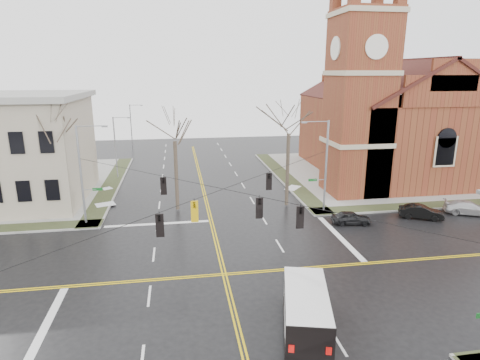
{
  "coord_description": "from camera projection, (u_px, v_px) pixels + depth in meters",
  "views": [
    {
      "loc": [
        -2.87,
        -25.03,
        13.61
      ],
      "look_at": [
        2.06,
        6.0,
        5.12
      ],
      "focal_mm": 30.0,
      "sensor_mm": 36.0,
      "label": 1
    }
  ],
  "objects": [
    {
      "name": "signal_pole_nw",
      "position": [
        83.0,
        172.0,
        35.81
      ],
      "size": [
        2.75,
        0.22,
        9.0
      ],
      "color": "gray",
      "rests_on": "ground"
    },
    {
      "name": "road_markings",
      "position": [
        224.0,
        274.0,
        27.85
      ],
      "size": [
        100.0,
        100.0,
        0.01
      ],
      "color": "gold",
      "rests_on": "ground"
    },
    {
      "name": "tree_nw_near",
      "position": [
        175.0,
        137.0,
        38.73
      ],
      "size": [
        4.0,
        4.0,
        10.43
      ],
      "color": "#372E23",
      "rests_on": "ground"
    },
    {
      "name": "ground",
      "position": [
        224.0,
        274.0,
        27.86
      ],
      "size": [
        120.0,
        120.0,
        0.0
      ],
      "primitive_type": "plane",
      "color": "black",
      "rests_on": "ground"
    },
    {
      "name": "streetlight_north_b",
      "position": [
        132.0,
        125.0,
        70.84
      ],
      "size": [
        2.3,
        0.2,
        8.0
      ],
      "color": "gray",
      "rests_on": "ground"
    },
    {
      "name": "tree_ne",
      "position": [
        289.0,
        129.0,
        39.92
      ],
      "size": [
        4.0,
        4.0,
        11.23
      ],
      "color": "#372E23",
      "rests_on": "ground"
    },
    {
      "name": "streetlight_north_a",
      "position": [
        116.0,
        145.0,
        51.77
      ],
      "size": [
        2.3,
        0.2,
        8.0
      ],
      "color": "gray",
      "rests_on": "ground"
    },
    {
      "name": "traffic_signals",
      "position": [
        225.0,
        203.0,
        25.8
      ],
      "size": [
        8.21,
        8.26,
        1.3
      ],
      "color": "black",
      "rests_on": "ground"
    },
    {
      "name": "church",
      "position": [
        387.0,
        112.0,
        53.03
      ],
      "size": [
        24.28,
        27.48,
        27.5
      ],
      "color": "maroon",
      "rests_on": "ground"
    },
    {
      "name": "tree_nw_far",
      "position": [
        58.0,
        134.0,
        36.34
      ],
      "size": [
        4.0,
        4.0,
        11.33
      ],
      "color": "#372E23",
      "rests_on": "ground"
    },
    {
      "name": "parked_car_a",
      "position": [
        351.0,
        218.0,
        36.97
      ],
      "size": [
        3.73,
        2.02,
        1.2
      ],
      "primitive_type": "imported",
      "rotation": [
        0.0,
        0.0,
        1.39
      ],
      "color": "black",
      "rests_on": "ground"
    },
    {
      "name": "parked_car_b",
      "position": [
        421.0,
        212.0,
        38.35
      ],
      "size": [
        4.19,
        2.9,
        1.31
      ],
      "primitive_type": "imported",
      "rotation": [
        0.0,
        0.0,
        1.14
      ],
      "color": "black",
      "rests_on": "ground"
    },
    {
      "name": "sidewalks",
      "position": [
        224.0,
        273.0,
        27.84
      ],
      "size": [
        80.0,
        80.0,
        0.17
      ],
      "color": "gray",
      "rests_on": "ground"
    },
    {
      "name": "cargo_van",
      "position": [
        306.0,
        306.0,
        21.7
      ],
      "size": [
        3.72,
        6.34,
        2.27
      ],
      "rotation": [
        0.0,
        0.0,
        -0.25
      ],
      "color": "white",
      "rests_on": "ground"
    },
    {
      "name": "parked_car_c",
      "position": [
        468.0,
        208.0,
        39.51
      ],
      "size": [
        4.86,
        3.55,
        1.31
      ],
      "primitive_type": "imported",
      "rotation": [
        0.0,
        0.0,
        1.14
      ],
      "color": "#BDBEC0",
      "rests_on": "ground"
    },
    {
      "name": "span_wires",
      "position": [
        223.0,
        189.0,
        26.24
      ],
      "size": [
        23.02,
        23.02,
        0.03
      ],
      "color": "black",
      "rests_on": "ground"
    },
    {
      "name": "signal_pole_ne",
      "position": [
        324.0,
        163.0,
        39.24
      ],
      "size": [
        2.75,
        0.22,
        9.0
      ],
      "color": "gray",
      "rests_on": "ground"
    }
  ]
}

